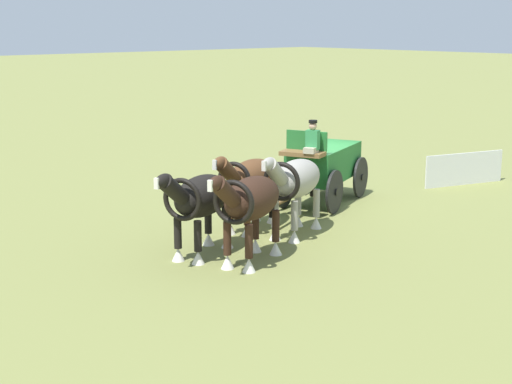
% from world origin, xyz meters
% --- Properties ---
extents(ground_plane, '(220.00, 220.00, 0.00)m').
position_xyz_m(ground_plane, '(0.00, 0.00, 0.00)').
color(ground_plane, olive).
extents(show_wagon, '(5.81, 3.06, 2.76)m').
position_xyz_m(show_wagon, '(0.13, 0.06, 1.19)').
color(show_wagon, '#236B2D').
rests_on(show_wagon, ground).
extents(draft_horse_rear_near, '(3.07, 1.73, 2.31)m').
position_xyz_m(draft_horse_rear_near, '(3.29, 2.05, 1.43)').
color(draft_horse_rear_near, '#9E998E').
rests_on(draft_horse_rear_near, ground).
extents(draft_horse_rear_off, '(3.11, 1.73, 2.23)m').
position_xyz_m(draft_horse_rear_off, '(3.79, 0.86, 1.36)').
color(draft_horse_rear_off, brown).
rests_on(draft_horse_rear_off, ground).
extents(draft_horse_lead_near, '(2.99, 1.70, 2.33)m').
position_xyz_m(draft_horse_lead_near, '(5.69, 3.04, 1.45)').
color(draft_horse_lead_near, '#331E14').
rests_on(draft_horse_lead_near, ground).
extents(draft_horse_lead_off, '(2.98, 1.70, 2.26)m').
position_xyz_m(draft_horse_lead_off, '(6.19, 1.84, 1.38)').
color(draft_horse_lead_off, black).
rests_on(draft_horse_lead_off, ground).
extents(sponsor_banner, '(3.08, 1.00, 1.10)m').
position_xyz_m(sponsor_banner, '(-5.47, 1.41, 0.55)').
color(sponsor_banner, silver).
rests_on(sponsor_banner, ground).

